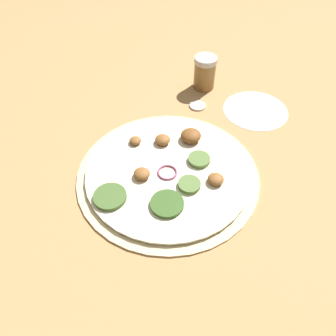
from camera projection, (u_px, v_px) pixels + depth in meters
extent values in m
plane|color=tan|center=(168.00, 174.00, 0.59)|extent=(3.00, 3.00, 0.00)
cylinder|color=beige|center=(168.00, 173.00, 0.59)|extent=(0.33, 0.33, 0.01)
cylinder|color=#EFE5C1|center=(168.00, 171.00, 0.58)|extent=(0.29, 0.29, 0.00)
cylinder|color=#567538|center=(199.00, 159.00, 0.59)|extent=(0.04, 0.04, 0.01)
torus|color=#934266|center=(167.00, 172.00, 0.58)|extent=(0.04, 0.04, 0.00)
cylinder|color=#567538|center=(189.00, 185.00, 0.55)|extent=(0.04, 0.04, 0.01)
ellipsoid|color=brown|center=(142.00, 174.00, 0.57)|extent=(0.03, 0.03, 0.01)
cylinder|color=#385B23|center=(167.00, 204.00, 0.53)|extent=(0.06, 0.06, 0.01)
ellipsoid|color=brown|center=(191.00, 136.00, 0.63)|extent=(0.04, 0.04, 0.02)
cylinder|color=#47662D|center=(110.00, 197.00, 0.54)|extent=(0.06, 0.06, 0.01)
ellipsoid|color=brown|center=(163.00, 140.00, 0.62)|extent=(0.03, 0.03, 0.01)
ellipsoid|color=brown|center=(135.00, 141.00, 0.63)|extent=(0.02, 0.02, 0.01)
ellipsoid|color=brown|center=(216.00, 179.00, 0.56)|extent=(0.03, 0.03, 0.01)
cylinder|color=olive|center=(204.00, 75.00, 0.75)|extent=(0.05, 0.05, 0.06)
cylinder|color=beige|center=(206.00, 60.00, 0.72)|extent=(0.05, 0.05, 0.01)
cylinder|color=beige|center=(198.00, 105.00, 0.72)|extent=(0.04, 0.04, 0.01)
cylinder|color=white|center=(255.00, 110.00, 0.71)|extent=(0.14, 0.14, 0.00)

